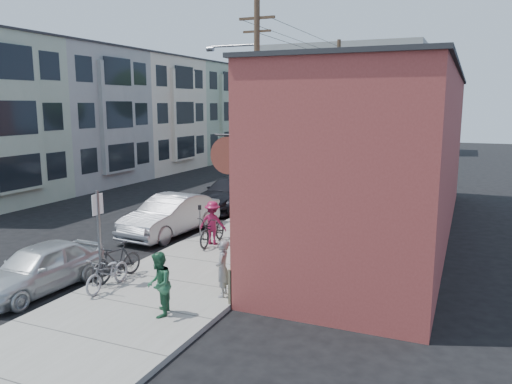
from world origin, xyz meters
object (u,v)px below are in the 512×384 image
at_px(cyclist, 213,223).
at_px(car_4, 299,170).
at_px(tree_leafy_far, 356,92).
at_px(car_1, 171,215).
at_px(utility_pole_near, 256,103).
at_px(patron_grey, 223,269).
at_px(tree_leafy_mid, 327,111).
at_px(car_2, 232,193).
at_px(parking_meter_near, 200,215).
at_px(parked_bike_b, 108,273).
at_px(parking_meter_far, 271,186).
at_px(tree_bare, 261,161).
at_px(car_0, 40,268).
at_px(bus, 298,150).
at_px(patron_green, 159,284).
at_px(sign_post, 99,229).
at_px(car_3, 273,179).
at_px(parked_bike_a, 117,262).
at_px(patio_chair_b, 241,269).
at_px(patio_chair_a, 245,264).

relative_size(cyclist, car_4, 0.40).
height_order(tree_leafy_far, car_4, tree_leafy_far).
distance_m(car_1, car_4, 16.83).
relative_size(utility_pole_near, patron_grey, 6.35).
xyz_separation_m(tree_leafy_mid, car_2, (-2.00, -10.85, -4.11)).
distance_m(parking_meter_near, parked_bike_b, 6.26).
bearing_deg(car_1, tree_leafy_mid, 87.85).
xyz_separation_m(parking_meter_far, cyclist, (1.08, -8.79, -0.01)).
distance_m(tree_leafy_mid, parked_bike_b, 23.35).
bearing_deg(tree_bare, parked_bike_b, -90.15).
height_order(parking_meter_far, car_4, parking_meter_far).
height_order(car_0, bus, bus).
relative_size(tree_leafy_far, patron_green, 5.37).
bearing_deg(sign_post, tree_leafy_far, 89.19).
bearing_deg(car_3, parked_bike_a, -80.98).
height_order(patio_chair_b, parked_bike_a, parked_bike_a).
bearing_deg(patio_chair_b, parked_bike_b, -166.65).
height_order(sign_post, patron_green, sign_post).
xyz_separation_m(tree_bare, parked_bike_a, (-0.29, -10.55, -1.94)).
height_order(utility_pole_near, patron_grey, utility_pole_near).
bearing_deg(utility_pole_near, tree_leafy_far, 88.86).
xyz_separation_m(tree_bare, cyclist, (0.53, -5.99, -1.67)).
bearing_deg(tree_leafy_far, car_3, -98.01).
bearing_deg(car_4, parking_meter_near, -80.82).
height_order(tree_leafy_far, car_3, tree_leafy_far).
relative_size(patio_chair_a, patio_chair_b, 1.00).
distance_m(sign_post, car_3, 17.89).
height_order(car_2, car_3, car_2).
bearing_deg(tree_leafy_mid, parking_meter_near, -91.88).
bearing_deg(tree_leafy_mid, car_2, -100.45).
relative_size(patio_chair_a, parked_bike_a, 0.47).
relative_size(utility_pole_near, car_1, 2.01).
distance_m(car_2, bus, 18.71).
distance_m(parking_meter_far, car_3, 4.19).
xyz_separation_m(car_4, bus, (-2.54, 7.48, 0.72)).
xyz_separation_m(tree_leafy_far, parked_bike_a, (-0.29, -31.49, -5.66)).
height_order(patio_chair_b, car_0, car_0).
relative_size(patron_grey, car_3, 0.30).
bearing_deg(car_1, cyclist, -17.33).
distance_m(parking_meter_near, patio_chair_a, 5.41).
xyz_separation_m(tree_leafy_mid, patron_grey, (3.24, -22.14, -3.99)).
xyz_separation_m(sign_post, patron_green, (2.81, -1.17, -0.87)).
height_order(sign_post, car_3, sign_post).
height_order(car_1, car_2, car_1).
bearing_deg(car_4, parked_bike_a, -81.35).
height_order(tree_bare, bus, tree_bare).
distance_m(parking_meter_far, car_2, 2.46).
distance_m(parking_meter_near, cyclist, 1.42).
bearing_deg(sign_post, patio_chair_b, 24.07).
bearing_deg(parking_meter_far, car_3, 110.31).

